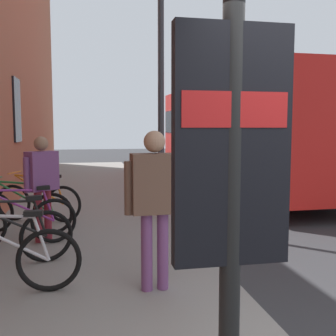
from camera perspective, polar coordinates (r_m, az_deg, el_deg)
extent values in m
plane|color=#2D2D30|center=(8.54, 7.85, -7.62)|extent=(60.00, 60.00, 0.00)
cube|color=gray|center=(10.04, -11.11, -5.32)|extent=(24.00, 3.50, 0.12)
cube|color=#9E563D|center=(11.36, -22.54, 18.52)|extent=(22.00, 0.60, 9.13)
cube|color=black|center=(11.01, -20.46, 7.62)|extent=(0.90, 0.06, 1.60)
torus|color=black|center=(4.84, -16.36, -12.32)|extent=(0.08, 0.72, 0.72)
cylinder|color=silver|center=(4.85, -22.41, -9.10)|extent=(0.06, 1.02, 0.58)
cylinder|color=silver|center=(4.78, -17.35, -9.45)|extent=(0.04, 0.19, 0.51)
cube|color=black|center=(4.72, -18.36, -6.04)|extent=(0.10, 0.20, 0.06)
torus|color=black|center=(5.86, -16.69, -9.15)|extent=(0.25, 0.71, 0.72)
cylinder|color=black|center=(5.74, -21.73, -6.81)|extent=(0.30, 0.99, 0.58)
cylinder|color=black|center=(5.69, -22.57, -4.38)|extent=(0.26, 0.83, 0.09)
cylinder|color=black|center=(5.79, -17.49, -6.81)|extent=(0.08, 0.19, 0.51)
cube|color=black|center=(5.73, -18.32, -4.02)|extent=(0.15, 0.22, 0.06)
torus|color=black|center=(6.78, -15.73, -7.13)|extent=(0.22, 0.72, 0.72)
cylinder|color=#8C338C|center=(6.67, -20.07, -5.05)|extent=(0.26, 1.00, 0.58)
cylinder|color=#8C338C|center=(6.63, -20.79, -2.95)|extent=(0.23, 0.84, 0.09)
cylinder|color=#8C338C|center=(6.72, -16.43, -5.08)|extent=(0.08, 0.19, 0.51)
cube|color=black|center=(6.66, -17.14, -2.66)|extent=(0.14, 0.22, 0.06)
torus|color=black|center=(7.36, -15.86, -6.12)|extent=(0.23, 0.71, 0.72)
cylinder|color=#267F3F|center=(7.49, -19.55, -3.89)|extent=(0.28, 1.00, 0.58)
cylinder|color=#267F3F|center=(7.48, -20.15, -1.98)|extent=(0.24, 0.84, 0.09)
cylinder|color=#267F3F|center=(7.34, -16.47, -4.18)|extent=(0.08, 0.19, 0.51)
cube|color=black|center=(7.32, -17.09, -1.93)|extent=(0.15, 0.22, 0.06)
torus|color=black|center=(8.63, -20.88, -4.55)|extent=(0.30, 0.70, 0.72)
torus|color=black|center=(8.17, -14.45, -4.92)|extent=(0.30, 0.70, 0.72)
cylinder|color=orange|center=(8.33, -17.66, -2.89)|extent=(0.38, 0.97, 0.58)
cylinder|color=orange|center=(8.33, -18.17, -1.17)|extent=(0.33, 0.81, 0.09)
cylinder|color=orange|center=(8.15, -14.98, -3.17)|extent=(0.10, 0.19, 0.51)
cube|color=black|center=(8.15, -15.51, -1.13)|extent=(0.16, 0.22, 0.06)
cylinder|color=orange|center=(8.53, -20.73, -0.60)|extent=(0.46, 0.19, 0.02)
cylinder|color=black|center=(1.98, 8.69, -13.06)|extent=(0.10, 0.10, 2.40)
cube|color=black|center=(1.88, 8.94, 3.03)|extent=(0.08, 0.55, 1.10)
cube|color=red|center=(1.88, 9.02, 8.06)|extent=(0.09, 0.50, 0.16)
cube|color=red|center=(13.29, 9.77, 5.12)|extent=(10.56, 2.77, 3.00)
cube|color=black|center=(13.29, 9.80, 6.68)|extent=(10.35, 2.80, 0.90)
cylinder|color=black|center=(10.99, 22.18, -2.37)|extent=(1.01, 0.28, 1.00)
cylinder|color=black|center=(9.83, 10.58, -2.95)|extent=(1.01, 0.28, 1.00)
cylinder|color=black|center=(16.91, 9.15, 0.65)|extent=(1.01, 0.28, 1.00)
cylinder|color=black|center=(16.18, 1.22, 0.50)|extent=(1.01, 0.28, 1.00)
cylinder|color=maroon|center=(6.97, -16.52, -6.31)|extent=(0.12, 0.12, 0.83)
cylinder|color=maroon|center=(6.87, -17.71, -6.51)|extent=(0.12, 0.12, 0.83)
cube|color=#723F72|center=(6.81, -17.29, -0.39)|extent=(0.50, 0.53, 0.63)
sphere|color=#8C664C|center=(6.78, -17.40, 3.29)|extent=(0.23, 0.23, 0.23)
cylinder|color=#723F72|center=(6.97, -15.42, -0.54)|extent=(0.10, 0.10, 0.56)
cylinder|color=#723F72|center=(6.66, -19.22, -0.92)|extent=(0.10, 0.10, 0.56)
cylinder|color=#723F72|center=(4.67, -3.00, -11.70)|extent=(0.13, 0.13, 0.89)
cylinder|color=#723F72|center=(4.70, -0.75, -11.55)|extent=(0.13, 0.13, 0.89)
cube|color=brown|center=(4.51, -1.90, -2.18)|extent=(0.29, 0.53, 0.67)
sphere|color=tan|center=(4.47, -1.92, 3.73)|extent=(0.24, 0.24, 0.24)
cylinder|color=brown|center=(4.47, -5.52, -2.83)|extent=(0.10, 0.10, 0.59)
cylinder|color=brown|center=(4.59, 1.63, -2.59)|extent=(0.10, 0.10, 0.59)
cylinder|color=#333338|center=(8.12, -1.00, 11.45)|extent=(0.12, 0.12, 5.31)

